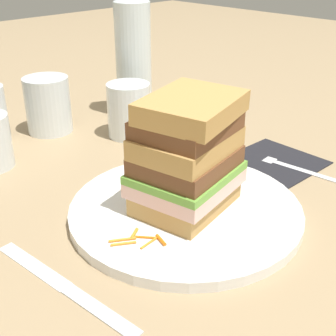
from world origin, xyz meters
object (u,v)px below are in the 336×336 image
(empty_tumbler_0, at_px, (48,105))
(sandwich, at_px, (187,155))
(napkin_dark, at_px, (274,161))
(water_bottle, at_px, (133,52))
(knife, at_px, (67,288))
(juice_glass, at_px, (129,114))
(fork, at_px, (288,164))
(main_plate, at_px, (185,210))

(empty_tumbler_0, bearing_deg, sandwich, -94.89)
(sandwich, distance_m, empty_tumbler_0, 0.36)
(napkin_dark, height_order, water_bottle, water_bottle)
(knife, height_order, juice_glass, juice_glass)
(fork, bearing_deg, napkin_dark, 95.54)
(main_plate, bearing_deg, sandwich, -61.07)
(fork, bearing_deg, empty_tumbler_0, 115.18)
(main_plate, xyz_separation_m, fork, (0.20, -0.02, -0.00))
(napkin_dark, xyz_separation_m, empty_tumbler_0, (-0.17, 0.34, 0.05))
(main_plate, height_order, napkin_dark, main_plate)
(fork, xyz_separation_m, juice_glass, (-0.09, 0.26, 0.03))
(main_plate, distance_m, empty_tumbler_0, 0.36)
(empty_tumbler_0, bearing_deg, fork, -64.82)
(napkin_dark, height_order, knife, same)
(empty_tumbler_0, bearing_deg, knife, -119.77)
(sandwich, bearing_deg, knife, -176.44)
(main_plate, bearing_deg, juice_glass, 64.32)
(sandwich, height_order, juice_glass, sandwich)
(juice_glass, xyz_separation_m, water_bottle, (0.08, 0.07, 0.08))
(knife, relative_size, juice_glass, 2.23)
(fork, bearing_deg, sandwich, 175.81)
(fork, bearing_deg, knife, 179.42)
(sandwich, xyz_separation_m, juice_glass, (0.11, 0.24, -0.04))
(main_plate, xyz_separation_m, knife, (-0.18, -0.01, -0.00))
(sandwich, bearing_deg, water_bottle, 58.67)
(water_bottle, bearing_deg, juice_glass, -135.93)
(water_bottle, relative_size, empty_tumbler_0, 2.76)
(sandwich, xyz_separation_m, napkin_dark, (0.20, 0.01, -0.08))
(main_plate, relative_size, sandwich, 2.02)
(main_plate, bearing_deg, empty_tumbler_0, 85.03)
(main_plate, height_order, knife, main_plate)
(napkin_dark, relative_size, empty_tumbler_0, 1.32)
(knife, distance_m, juice_glass, 0.39)
(sandwich, relative_size, empty_tumbler_0, 1.46)
(fork, xyz_separation_m, water_bottle, (-0.01, 0.33, 0.11))
(napkin_dark, bearing_deg, sandwich, -177.90)
(fork, distance_m, empty_tumbler_0, 0.41)
(water_bottle, xyz_separation_m, empty_tumbler_0, (-0.16, 0.04, -0.07))
(napkin_dark, bearing_deg, knife, -177.22)
(fork, height_order, juice_glass, juice_glass)
(napkin_dark, relative_size, knife, 0.62)
(sandwich, distance_m, juice_glass, 0.27)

